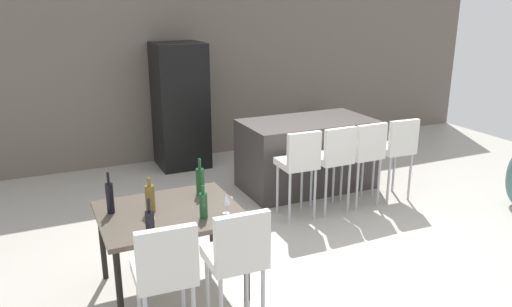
{
  "coord_description": "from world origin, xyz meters",
  "views": [
    {
      "loc": [
        -2.73,
        -4.29,
        2.42
      ],
      "look_at": [
        -0.61,
        0.32,
        0.85
      ],
      "focal_mm": 34.92,
      "sensor_mm": 36.0,
      "label": 1
    }
  ],
  "objects_px": {
    "kitchen_island": "(307,154)",
    "potted_plant": "(324,126)",
    "wine_bottle_end": "(110,197)",
    "refrigerator": "(180,106)",
    "wine_bottle_right": "(200,181)",
    "wine_bottle_left": "(150,223)",
    "bar_chair_middle": "(334,155)",
    "bar_chair_far": "(397,146)",
    "wine_bottle_corner": "(150,198)",
    "dining_chair_near": "(165,270)",
    "bar_chair_left": "(299,161)",
    "dining_chair_far": "(237,254)",
    "wine_glass_far": "(150,214)",
    "bar_chair_right": "(365,151)",
    "wine_bottle_middle": "(203,205)",
    "wine_glass_near": "(226,199)",
    "dining_table": "(170,218)"
  },
  "relations": [
    {
      "from": "kitchen_island",
      "to": "dining_chair_far",
      "type": "xyz_separation_m",
      "value": [
        -2.05,
        -2.53,
        0.24
      ]
    },
    {
      "from": "dining_chair_near",
      "to": "wine_glass_far",
      "type": "relative_size",
      "value": 6.03
    },
    {
      "from": "bar_chair_left",
      "to": "wine_bottle_left",
      "type": "bearing_deg",
      "value": -147.54
    },
    {
      "from": "kitchen_island",
      "to": "wine_bottle_middle",
      "type": "relative_size",
      "value": 6.2
    },
    {
      "from": "wine_bottle_left",
      "to": "wine_glass_far",
      "type": "bearing_deg",
      "value": 75.9
    },
    {
      "from": "kitchen_island",
      "to": "potted_plant",
      "type": "relative_size",
      "value": 2.84
    },
    {
      "from": "wine_bottle_end",
      "to": "refrigerator",
      "type": "height_order",
      "value": "refrigerator"
    },
    {
      "from": "bar_chair_left",
      "to": "wine_bottle_end",
      "type": "relative_size",
      "value": 2.97
    },
    {
      "from": "bar_chair_middle",
      "to": "wine_bottle_end",
      "type": "height_order",
      "value": "wine_bottle_end"
    },
    {
      "from": "wine_glass_near",
      "to": "bar_chair_left",
      "type": "bearing_deg",
      "value": 39.84
    },
    {
      "from": "kitchen_island",
      "to": "dining_chair_far",
      "type": "bearing_deg",
      "value": -129.03
    },
    {
      "from": "bar_chair_far",
      "to": "wine_bottle_right",
      "type": "bearing_deg",
      "value": -167.79
    },
    {
      "from": "bar_chair_left",
      "to": "dining_chair_far",
      "type": "relative_size",
      "value": 1.0
    },
    {
      "from": "bar_chair_left",
      "to": "dining_chair_far",
      "type": "distance_m",
      "value": 2.23
    },
    {
      "from": "kitchen_island",
      "to": "wine_bottle_left",
      "type": "height_order",
      "value": "wine_bottle_left"
    },
    {
      "from": "kitchen_island",
      "to": "wine_bottle_corner",
      "type": "relative_size",
      "value": 5.67
    },
    {
      "from": "bar_chair_left",
      "to": "bar_chair_right",
      "type": "distance_m",
      "value": 0.9
    },
    {
      "from": "kitchen_island",
      "to": "dining_chair_near",
      "type": "distance_m",
      "value": 3.61
    },
    {
      "from": "bar_chair_right",
      "to": "wine_bottle_right",
      "type": "height_order",
      "value": "wine_bottle_right"
    },
    {
      "from": "kitchen_island",
      "to": "wine_glass_far",
      "type": "distance_m",
      "value": 3.22
    },
    {
      "from": "bar_chair_right",
      "to": "kitchen_island",
      "type": "bearing_deg",
      "value": 109.83
    },
    {
      "from": "bar_chair_left",
      "to": "refrigerator",
      "type": "bearing_deg",
      "value": 105.01
    },
    {
      "from": "dining_table",
      "to": "wine_bottle_end",
      "type": "xyz_separation_m",
      "value": [
        -0.45,
        0.16,
        0.21
      ]
    },
    {
      "from": "wine_bottle_left",
      "to": "wine_bottle_right",
      "type": "bearing_deg",
      "value": 47.25
    },
    {
      "from": "wine_bottle_end",
      "to": "bar_chair_right",
      "type": "bearing_deg",
      "value": 12.51
    },
    {
      "from": "wine_bottle_middle",
      "to": "wine_bottle_right",
      "type": "relative_size",
      "value": 0.82
    },
    {
      "from": "wine_glass_far",
      "to": "wine_bottle_corner",
      "type": "bearing_deg",
      "value": 76.94
    },
    {
      "from": "dining_chair_near",
      "to": "wine_bottle_right",
      "type": "relative_size",
      "value": 3.13
    },
    {
      "from": "wine_bottle_middle",
      "to": "wine_bottle_end",
      "type": "xyz_separation_m",
      "value": [
        -0.66,
        0.41,
        0.03
      ]
    },
    {
      "from": "refrigerator",
      "to": "potted_plant",
      "type": "relative_size",
      "value": 3.05
    },
    {
      "from": "wine_bottle_end",
      "to": "wine_glass_far",
      "type": "height_order",
      "value": "wine_bottle_end"
    },
    {
      "from": "wine_bottle_right",
      "to": "refrigerator",
      "type": "xyz_separation_m",
      "value": [
        0.71,
        3.02,
        0.05
      ]
    },
    {
      "from": "bar_chair_middle",
      "to": "refrigerator",
      "type": "xyz_separation_m",
      "value": [
        -1.11,
        2.43,
        0.22
      ]
    },
    {
      "from": "bar_chair_middle",
      "to": "bar_chair_far",
      "type": "distance_m",
      "value": 0.92
    },
    {
      "from": "kitchen_island",
      "to": "bar_chair_far",
      "type": "relative_size",
      "value": 1.63
    },
    {
      "from": "wine_bottle_corner",
      "to": "wine_glass_far",
      "type": "height_order",
      "value": "wine_bottle_corner"
    },
    {
      "from": "kitchen_island",
      "to": "dining_chair_far",
      "type": "relative_size",
      "value": 1.63
    },
    {
      "from": "kitchen_island",
      "to": "dining_table",
      "type": "relative_size",
      "value": 1.48
    },
    {
      "from": "kitchen_island",
      "to": "bar_chair_right",
      "type": "relative_size",
      "value": 1.63
    },
    {
      "from": "dining_chair_far",
      "to": "wine_bottle_left",
      "type": "height_order",
      "value": "dining_chair_far"
    },
    {
      "from": "bar_chair_right",
      "to": "wine_glass_far",
      "type": "height_order",
      "value": "bar_chair_right"
    },
    {
      "from": "bar_chair_middle",
      "to": "wine_bottle_right",
      "type": "height_order",
      "value": "wine_bottle_right"
    },
    {
      "from": "wine_bottle_left",
      "to": "bar_chair_right",
      "type": "bearing_deg",
      "value": 23.58
    },
    {
      "from": "bar_chair_left",
      "to": "bar_chair_middle",
      "type": "distance_m",
      "value": 0.46
    },
    {
      "from": "dining_chair_near",
      "to": "potted_plant",
      "type": "height_order",
      "value": "dining_chair_near"
    },
    {
      "from": "bar_chair_far",
      "to": "wine_glass_far",
      "type": "distance_m",
      "value": 3.5
    },
    {
      "from": "dining_table",
      "to": "refrigerator",
      "type": "xyz_separation_m",
      "value": [
        1.06,
        3.27,
        0.25
      ]
    },
    {
      "from": "dining_chair_near",
      "to": "wine_glass_far",
      "type": "height_order",
      "value": "dining_chair_near"
    },
    {
      "from": "wine_bottle_corner",
      "to": "wine_bottle_end",
      "type": "xyz_separation_m",
      "value": [
        -0.3,
        0.12,
        0.02
      ]
    },
    {
      "from": "bar_chair_right",
      "to": "potted_plant",
      "type": "height_order",
      "value": "bar_chair_right"
    }
  ]
}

